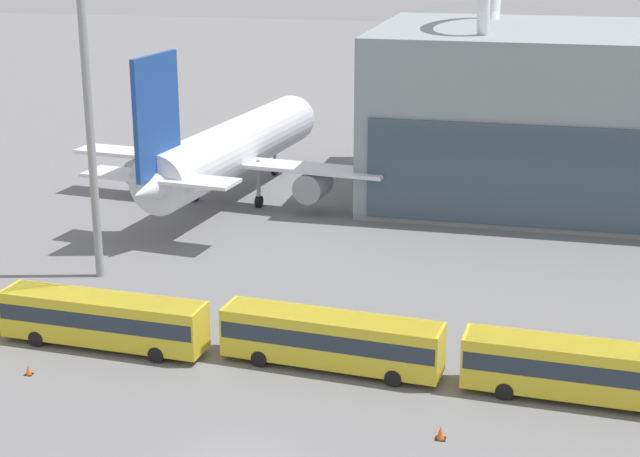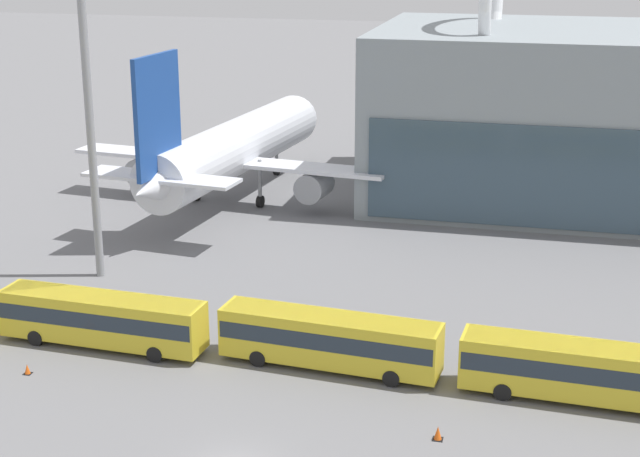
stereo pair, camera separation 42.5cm
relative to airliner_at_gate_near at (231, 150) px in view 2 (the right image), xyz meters
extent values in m
cylinder|color=silver|center=(0.11, 0.95, 0.02)|extent=(8.44, 30.05, 5.05)
sphere|color=silver|center=(1.83, 15.69, 0.02)|extent=(4.95, 4.95, 4.95)
cone|color=silver|center=(-1.60, -13.78, 0.02)|extent=(5.52, 7.02, 4.79)
cube|color=silver|center=(-0.10, -0.84, -0.87)|extent=(30.98, 6.83, 0.35)
cylinder|color=gray|center=(-8.67, 0.16, -2.46)|extent=(3.08, 3.85, 2.68)
cylinder|color=gray|center=(8.47, -1.84, -2.46)|extent=(3.08, 3.85, 2.68)
cube|color=#1E4799|center=(-1.52, -13.06, 5.60)|extent=(1.18, 6.75, 9.64)
cube|color=silver|center=(-1.52, -13.06, 0.52)|extent=(13.40, 4.70, 0.28)
cylinder|color=gray|center=(1.26, 10.84, -2.48)|extent=(0.36, 0.36, 3.98)
cylinder|color=black|center=(1.26, 10.84, -4.46)|extent=(0.57, 1.14, 1.10)
cylinder|color=gray|center=(-3.36, -0.46, -2.48)|extent=(0.36, 0.36, 3.98)
cylinder|color=black|center=(-3.36, -0.46, -4.46)|extent=(0.57, 1.14, 1.10)
cylinder|color=gray|center=(3.16, -1.22, -2.48)|extent=(0.36, 0.36, 3.98)
cylinder|color=black|center=(3.16, -1.22, -4.46)|extent=(0.57, 1.14, 1.10)
cube|color=gold|center=(2.77, -33.23, -3.18)|extent=(13.34, 3.33, 2.92)
cube|color=#232D38|center=(2.77, -33.23, -2.89)|extent=(13.08, 3.34, 1.02)
cube|color=silver|center=(2.77, -33.23, -1.78)|extent=(12.94, 3.23, 0.12)
cylinder|color=black|center=(6.93, -32.30, -4.51)|extent=(1.02, 0.36, 1.00)
cylinder|color=black|center=(6.79, -34.64, -4.51)|extent=(1.02, 0.36, 1.00)
cylinder|color=black|center=(-1.25, -31.81, -4.51)|extent=(1.02, 0.36, 1.00)
cylinder|color=black|center=(-1.39, -34.15, -4.51)|extent=(1.02, 0.36, 1.00)
cube|color=gold|center=(17.16, -32.95, -3.18)|extent=(13.39, 3.73, 2.92)
cube|color=#232D38|center=(17.16, -32.95, -2.89)|extent=(13.13, 3.73, 1.02)
cube|color=silver|center=(17.16, -32.95, -1.78)|extent=(12.99, 3.62, 0.12)
cylinder|color=black|center=(21.35, -32.15, -4.51)|extent=(1.02, 0.39, 1.00)
cylinder|color=black|center=(21.14, -34.48, -4.51)|extent=(1.02, 0.39, 1.00)
cylinder|color=black|center=(13.19, -31.41, -4.51)|extent=(1.02, 0.39, 1.00)
cylinder|color=black|center=(12.98, -33.74, -4.51)|extent=(1.02, 0.39, 1.00)
cube|color=gold|center=(31.55, -33.74, -3.18)|extent=(13.34, 3.32, 2.92)
cube|color=#232D38|center=(31.55, -33.74, -2.89)|extent=(13.08, 3.34, 1.02)
cube|color=silver|center=(31.55, -33.74, -1.78)|extent=(12.94, 3.22, 0.12)
cylinder|color=black|center=(27.53, -32.33, -4.51)|extent=(1.02, 0.36, 1.00)
cylinder|color=black|center=(27.39, -34.67, -4.51)|extent=(1.02, 0.36, 1.00)
cylinder|color=gray|center=(-3.09, -21.55, 7.94)|extent=(0.60, 0.60, 25.92)
cube|color=black|center=(0.17, -37.94, -5.00)|extent=(0.46, 0.46, 0.02)
cone|color=#EA5914|center=(0.17, -37.94, -4.70)|extent=(0.34, 0.34, 0.58)
cube|color=black|center=(24.46, -39.84, -5.00)|extent=(0.54, 0.54, 0.02)
cone|color=#EA5914|center=(24.46, -39.84, -4.63)|extent=(0.40, 0.40, 0.72)
camera|label=1|loc=(28.74, -84.62, 20.31)|focal=55.00mm
camera|label=2|loc=(29.15, -84.52, 20.31)|focal=55.00mm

